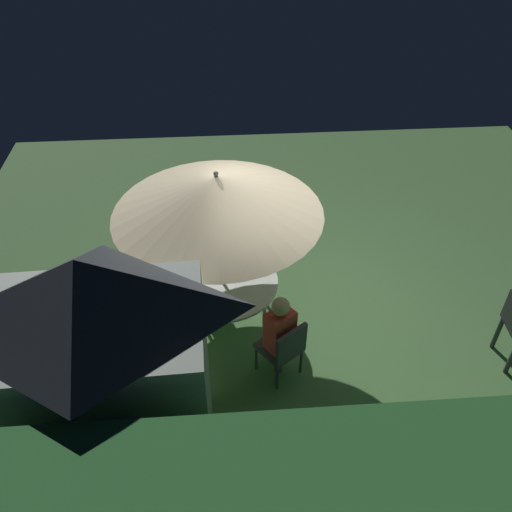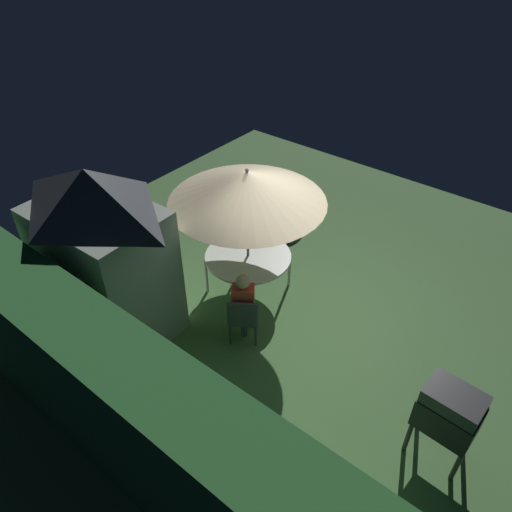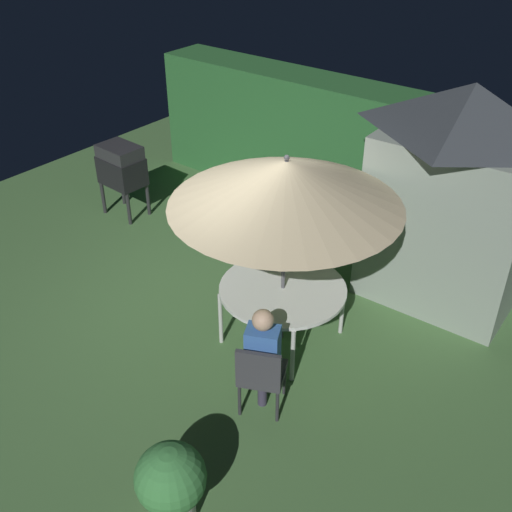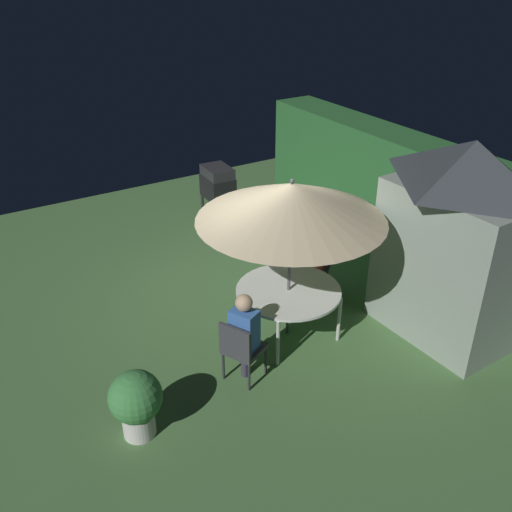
# 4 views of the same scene
# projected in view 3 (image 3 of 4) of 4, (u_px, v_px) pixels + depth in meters

# --- Properties ---
(ground_plane) EXTENTS (11.00, 11.00, 0.00)m
(ground_plane) POSITION_uv_depth(u_px,v_px,m) (206.00, 307.00, 7.93)
(ground_plane) COLOR #47703D
(hedge_backdrop) EXTENTS (7.28, 0.88, 2.08)m
(hedge_backdrop) POSITION_uv_depth(u_px,v_px,m) (349.00, 150.00, 9.68)
(hedge_backdrop) COLOR #28602D
(hedge_backdrop) RESTS_ON ground
(garden_shed) EXTENTS (2.06, 1.48, 2.87)m
(garden_shed) POSITION_uv_depth(u_px,v_px,m) (454.00, 197.00, 7.40)
(garden_shed) COLOR gray
(garden_shed) RESTS_ON ground
(patio_table) EXTENTS (1.49, 1.49, 0.75)m
(patio_table) POSITION_uv_depth(u_px,v_px,m) (283.00, 291.00, 7.04)
(patio_table) COLOR white
(patio_table) RESTS_ON ground
(patio_umbrella) EXTENTS (2.54, 2.54, 2.41)m
(patio_umbrella) POSITION_uv_depth(u_px,v_px,m) (286.00, 183.00, 6.29)
(patio_umbrella) COLOR #4C4C51
(patio_umbrella) RESTS_ON ground
(bbq_grill) EXTENTS (0.73, 0.54, 1.20)m
(bbq_grill) POSITION_uv_depth(u_px,v_px,m) (121.00, 167.00, 9.61)
(bbq_grill) COLOR black
(bbq_grill) RESTS_ON ground
(chair_near_shed) EXTENTS (0.64, 0.65, 0.90)m
(chair_near_shed) POSITION_uv_depth(u_px,v_px,m) (283.00, 248.00, 8.18)
(chair_near_shed) COLOR #38383D
(chair_near_shed) RESTS_ON ground
(chair_far_side) EXTENTS (0.62, 0.62, 0.90)m
(chair_far_side) POSITION_uv_depth(u_px,v_px,m) (261.00, 373.00, 6.15)
(chair_far_side) COLOR #38383D
(chair_far_side) RESTS_ON ground
(potted_plant_by_shed) EXTENTS (0.62, 0.62, 0.87)m
(potted_plant_by_shed) POSITION_uv_depth(u_px,v_px,m) (171.00, 482.00, 5.09)
(potted_plant_by_shed) COLOR silver
(potted_plant_by_shed) RESTS_ON ground
(person_in_red) EXTENTS (0.42, 0.39, 1.26)m
(person_in_red) POSITION_uv_depth(u_px,v_px,m) (283.00, 234.00, 7.96)
(person_in_red) COLOR #CC3D33
(person_in_red) RESTS_ON ground
(person_in_blue) EXTENTS (0.41, 0.36, 1.26)m
(person_in_blue) POSITION_uv_depth(u_px,v_px,m) (263.00, 348.00, 6.08)
(person_in_blue) COLOR #3866B2
(person_in_blue) RESTS_ON ground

